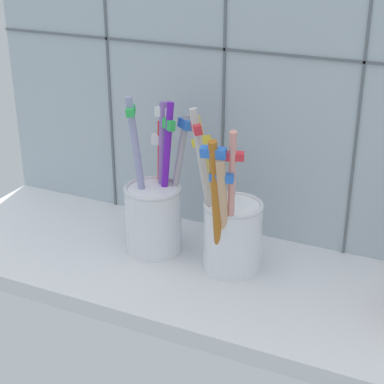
% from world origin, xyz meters
% --- Properties ---
extents(counter_slab, '(0.64, 0.22, 0.02)m').
position_xyz_m(counter_slab, '(0.00, 0.00, 0.01)').
color(counter_slab, silver).
rests_on(counter_slab, ground).
extents(tile_wall_back, '(0.64, 0.02, 0.45)m').
position_xyz_m(tile_wall_back, '(-0.00, 0.12, 0.23)').
color(tile_wall_back, '#B2C1CC').
rests_on(tile_wall_back, ground).
extents(toothbrush_cup_left, '(0.07, 0.08, 0.19)m').
position_xyz_m(toothbrush_cup_left, '(-0.05, 0.02, 0.07)').
color(toothbrush_cup_left, white).
rests_on(toothbrush_cup_left, counter_slab).
extents(toothbrush_cup_right, '(0.09, 0.10, 0.19)m').
position_xyz_m(toothbrush_cup_right, '(0.05, 0.02, 0.07)').
color(toothbrush_cup_right, white).
rests_on(toothbrush_cup_right, counter_slab).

